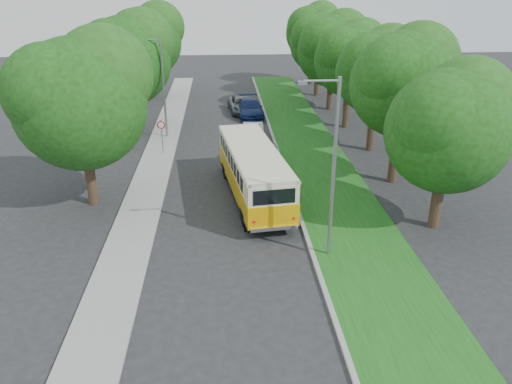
{
  "coord_description": "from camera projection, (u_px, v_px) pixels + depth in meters",
  "views": [
    {
      "loc": [
        -0.28,
        -21.64,
        11.59
      ],
      "look_at": [
        1.32,
        1.48,
        1.5
      ],
      "focal_mm": 35.0,
      "sensor_mm": 36.0,
      "label": 1
    }
  ],
  "objects": [
    {
      "name": "curb",
      "position": [
        291.0,
        189.0,
        29.21
      ],
      "size": [
        0.2,
        70.0,
        0.15
      ],
      "primitive_type": "cube",
      "color": "gray",
      "rests_on": "ground"
    },
    {
      "name": "vintage_bus",
      "position": [
        253.0,
        173.0,
        27.65
      ],
      "size": [
        3.87,
        10.33,
        2.99
      ],
      "primitive_type": null,
      "rotation": [
        0.0,
        0.0,
        0.13
      ],
      "color": "#E4A207",
      "rests_on": "ground"
    },
    {
      "name": "lamppost_near",
      "position": [
        332.0,
        165.0,
        20.68
      ],
      "size": [
        1.71,
        0.16,
        8.0
      ],
      "color": "gray",
      "rests_on": "ground"
    },
    {
      "name": "warning_sign",
      "position": [
        161.0,
        131.0,
        34.43
      ],
      "size": [
        0.56,
        0.1,
        2.5
      ],
      "color": "gray",
      "rests_on": "ground"
    },
    {
      "name": "sidewalk",
      "position": [
        146.0,
        194.0,
        28.68
      ],
      "size": [
        2.2,
        70.0,
        0.12
      ],
      "primitive_type": "cube",
      "color": "gray",
      "rests_on": "ground"
    },
    {
      "name": "lamppost_far",
      "position": [
        162.0,
        85.0,
        37.14
      ],
      "size": [
        1.71,
        0.16,
        7.5
      ],
      "color": "gray",
      "rests_on": "ground"
    },
    {
      "name": "car_blue",
      "position": [
        250.0,
        108.0,
        44.32
      ],
      "size": [
        2.28,
        5.28,
        1.51
      ],
      "primitive_type": "imported",
      "rotation": [
        0.0,
        0.0,
        0.03
      ],
      "color": "navy",
      "rests_on": "ground"
    },
    {
      "name": "ground",
      "position": [
        231.0,
        233.0,
        24.44
      ],
      "size": [
        120.0,
        120.0,
        0.0
      ],
      "primitive_type": "plane",
      "color": "#252527",
      "rests_on": "ground"
    },
    {
      "name": "treeline",
      "position": [
        265.0,
        55.0,
        38.73
      ],
      "size": [
        24.27,
        41.91,
        9.46
      ],
      "color": "#332319",
      "rests_on": "ground"
    },
    {
      "name": "car_silver",
      "position": [
        265.0,
        155.0,
        32.97
      ],
      "size": [
        2.26,
        4.08,
        1.31
      ],
      "primitive_type": "imported",
      "rotation": [
        0.0,
        0.0,
        -0.19
      ],
      "color": "#B7B8BD",
      "rests_on": "ground"
    },
    {
      "name": "grass_verge",
      "position": [
        330.0,
        188.0,
        29.37
      ],
      "size": [
        4.5,
        70.0,
        0.13
      ],
      "primitive_type": "cube",
      "color": "#175215",
      "rests_on": "ground"
    },
    {
      "name": "car_white",
      "position": [
        253.0,
        134.0,
        37.25
      ],
      "size": [
        1.6,
        4.31,
        1.41
      ],
      "primitive_type": "imported",
      "rotation": [
        0.0,
        0.0,
        -0.03
      ],
      "color": "silver",
      "rests_on": "ground"
    },
    {
      "name": "car_grey",
      "position": [
        242.0,
        105.0,
        45.79
      ],
      "size": [
        2.69,
        5.09,
        1.36
      ],
      "primitive_type": "imported",
      "rotation": [
        0.0,
        0.0,
        0.09
      ],
      "color": "#5C6064",
      "rests_on": "ground"
    }
  ]
}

